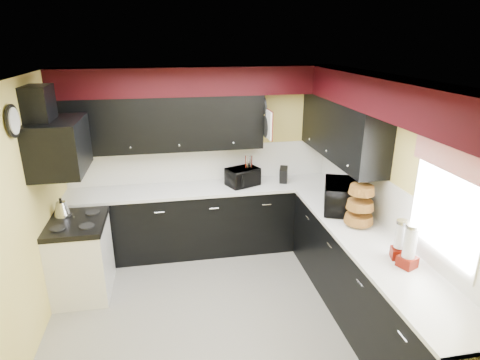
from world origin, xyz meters
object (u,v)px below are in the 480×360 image
Objects in this scene: utensil_crock at (249,178)px; microwave at (343,196)px; kettle at (62,209)px; toaster_oven at (243,177)px; knife_block at (284,175)px.

microwave is at bearing -48.91° from utensil_crock.
microwave reaches higher than utensil_crock.
kettle is (-2.29, -0.57, -0.03)m from utensil_crock.
toaster_oven reaches higher than knife_block.
microwave reaches higher than kettle.
knife_block is at bearing -4.46° from utensil_crock.
knife_block is (0.48, -0.04, 0.03)m from utensil_crock.
utensil_crock is 0.78× the size of knife_block.
microwave is 3.23m from kettle.
knife_block is at bearing -24.38° from toaster_oven.
toaster_oven is at bearing -160.54° from knife_block.
toaster_oven is at bearing -164.59° from utensil_crock.
microwave is 3.26× the size of kettle.
microwave is 1.08m from knife_block.
toaster_oven is 0.09m from utensil_crock.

